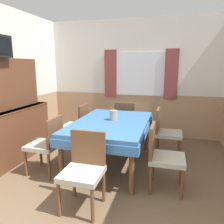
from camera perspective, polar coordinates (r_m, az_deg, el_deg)
The scene contains 11 objects.
wall_back at distance 5.03m, azimuth 5.49°, elevation 8.74°, with size 4.26×0.09×2.60m.
wall_left at distance 4.20m, azimuth -27.26°, elevation 6.74°, with size 0.05×4.07×2.60m.
dining_table at distance 3.50m, azimuth -0.21°, elevation -4.02°, with size 1.15×1.76×0.73m.
chair_head_near at distance 2.55m, azimuth -7.32°, elevation -14.13°, with size 0.44×0.44×0.86m.
chair_right_near at distance 2.92m, azimuth 13.00°, elevation -10.81°, with size 0.44×0.44×0.86m.
chair_right_far at distance 3.94m, azimuth 13.73°, elevation -4.80°, with size 0.44×0.44×0.86m.
chair_head_window at distance 4.61m, azimuth 3.60°, elevation -2.03°, with size 0.44×0.44×0.86m.
chair_left_far at distance 4.31m, azimuth -8.98°, elevation -3.16°, with size 0.44×0.44×0.86m.
chair_left_near at distance 3.40m, azimuth -16.53°, elevation -7.70°, with size 0.44×0.44×0.86m.
sideboard at distance 4.03m, azimuth -25.07°, elevation -1.70°, with size 0.46×1.55×1.71m.
vase at distance 3.52m, azimuth 0.44°, elevation -0.85°, with size 0.13×0.13×0.16m.
Camera 1 is at (0.88, -1.25, 1.59)m, focal length 35.00 mm.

